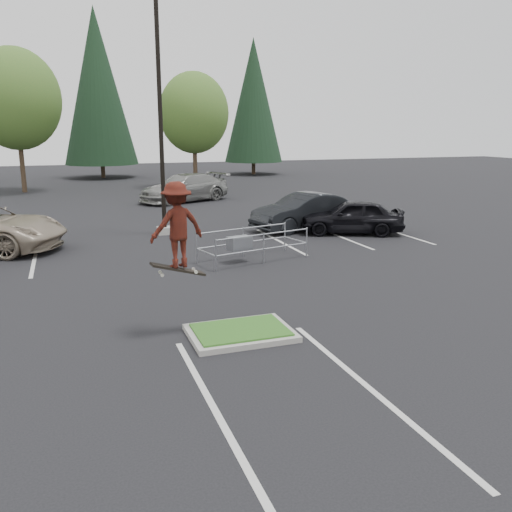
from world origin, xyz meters
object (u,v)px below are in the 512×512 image
object	(u,v)px
car_r_black	(353,216)
car_far_silver	(186,188)
decid_c	(194,115)
cart_corral	(243,243)
car_r_charc	(304,211)
decid_b	(16,102)
light_pole	(161,123)
conif_c	(253,101)
conif_b	(98,87)
skateboarder	(177,226)

from	to	relation	value
car_r_black	car_far_silver	size ratio (longest dim) A/B	0.74
decid_c	cart_corral	size ratio (longest dim) A/B	2.18
car_r_charc	car_far_silver	world-z (taller)	car_far_silver
car_r_black	car_far_silver	world-z (taller)	car_far_silver
cart_corral	car_r_black	size ratio (longest dim) A/B	0.90
decid_c	decid_b	bearing A→B (deg)	176.66
light_pole	car_r_black	bearing A→B (deg)	-18.60
light_pole	car_far_silver	world-z (taller)	light_pole
decid_b	cart_corral	world-z (taller)	decid_b
conif_c	car_far_silver	bearing A→B (deg)	-120.78
decid_c	cart_corral	distance (m)	24.30
decid_c	car_r_charc	world-z (taller)	decid_c
conif_b	skateboarder	bearing A→B (deg)	-91.72
car_r_charc	car_r_black	world-z (taller)	car_r_charc
light_pole	cart_corral	distance (m)	7.10
decid_b	conif_c	bearing A→B (deg)	24.14
decid_b	car_far_silver	distance (m)	13.85
light_pole	cart_corral	size ratio (longest dim) A/B	2.63
conif_c	cart_corral	size ratio (longest dim) A/B	3.25
light_pole	car_r_charc	bearing A→B (deg)	-8.73
conif_b	decid_c	bearing A→B (deg)	-60.68
decid_b	conif_c	distance (m)	21.94
conif_b	conif_c	distance (m)	14.07
conif_b	car_r_charc	distance (m)	30.95
conif_c	cart_corral	distance (m)	35.81
skateboarder	car_r_charc	world-z (taller)	skateboarder
car_r_charc	conif_b	bearing A→B (deg)	179.23
conif_b	car_far_silver	xyz separation A→B (m)	(3.57, -18.50, -7.01)
light_pole	decid_c	size ratio (longest dim) A/B	1.21
decid_c	skateboarder	size ratio (longest dim) A/B	4.13
decid_c	car_r_charc	distance (m)	19.28
decid_c	skateboarder	xyz separation A→B (m)	(-7.19, -29.27, -2.87)
conif_c	skateboarder	world-z (taller)	conif_c
conif_c	cart_corral	xyz separation A→B (m)	(-11.90, -33.20, -6.20)
conif_b	car_r_charc	size ratio (longest dim) A/B	3.02
decid_b	conif_b	xyz separation A→B (m)	(6.01, 9.97, 1.81)
conif_b	skateboarder	distance (m)	40.33
car_r_charc	light_pole	bearing A→B (deg)	-111.96
car_far_silver	conif_b	bearing A→B (deg)	166.80
cart_corral	car_r_charc	xyz separation A→B (m)	(4.40, 4.78, 0.14)
light_pole	conif_c	size ratio (longest dim) A/B	0.81
car_r_charc	car_r_black	bearing A→B (deg)	29.88
decid_c	conif_b	bearing A→B (deg)	119.32
conif_b	cart_corral	world-z (taller)	conif_b
light_pole	decid_b	size ratio (longest dim) A/B	1.05
conif_c	car_far_silver	xyz separation A→B (m)	(-10.43, -17.50, -6.01)
conif_c	light_pole	bearing A→B (deg)	-116.15
car_far_silver	car_r_charc	bearing A→B (deg)	-9.14
light_pole	car_r_charc	world-z (taller)	light_pole
car_r_black	decid_b	bearing A→B (deg)	-123.01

